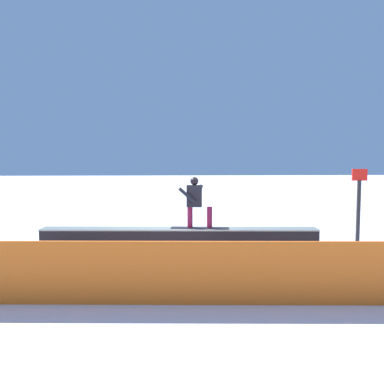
% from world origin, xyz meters
% --- Properties ---
extents(ground_plane, '(120.00, 120.00, 0.00)m').
position_xyz_m(ground_plane, '(0.00, 0.00, 0.00)').
color(ground_plane, white).
extents(grind_box, '(7.44, 1.06, 0.51)m').
position_xyz_m(grind_box, '(0.00, 0.00, 0.23)').
color(grind_box, black).
rests_on(grind_box, ground_plane).
extents(snowboarder, '(1.58, 0.51, 1.38)m').
position_xyz_m(snowboarder, '(-0.44, 0.03, 1.25)').
color(snowboarder, black).
rests_on(snowboarder, grind_box).
extents(safety_fence, '(9.70, 0.80, 1.02)m').
position_xyz_m(safety_fence, '(0.00, 4.16, 0.51)').
color(safety_fence, orange).
rests_on(safety_fence, ground_plane).
extents(trail_marker, '(0.40, 0.10, 2.11)m').
position_xyz_m(trail_marker, '(-4.62, 0.69, 1.13)').
color(trail_marker, '#262628').
rests_on(trail_marker, ground_plane).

